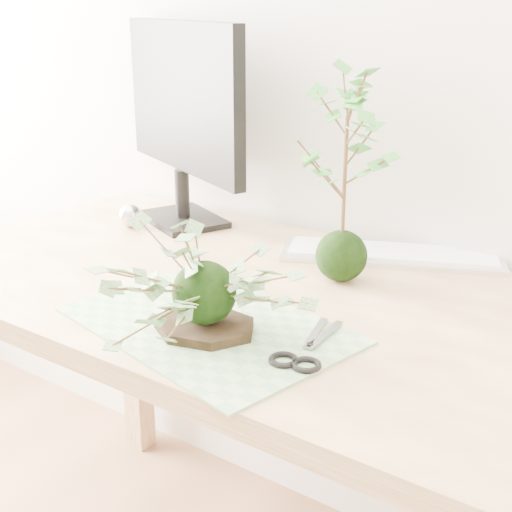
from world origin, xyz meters
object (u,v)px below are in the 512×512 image
object	(u,v)px
desk	(313,350)
keyboard	(392,254)
maple_kokedama	(347,129)
monitor	(182,110)
ivy_kokedama	(204,264)

from	to	relation	value
desk	keyboard	bearing A→B (deg)	88.01
desk	maple_kokedama	world-z (taller)	maple_kokedama
desk	monitor	distance (m)	0.65
ivy_kokedama	maple_kokedama	world-z (taller)	maple_kokedama
desk	ivy_kokedama	bearing A→B (deg)	-111.27
keyboard	monitor	xyz separation A→B (m)	(-0.50, -0.05, 0.25)
ivy_kokedama	maple_kokedama	distance (m)	0.36
maple_kokedama	keyboard	world-z (taller)	maple_kokedama
maple_kokedama	monitor	world-z (taller)	monitor
ivy_kokedama	monitor	bearing A→B (deg)	133.67
keyboard	ivy_kokedama	bearing A→B (deg)	-124.23
desk	monitor	world-z (taller)	monitor
maple_kokedama	keyboard	distance (m)	0.32
desk	ivy_kokedama	world-z (taller)	ivy_kokedama
ivy_kokedama	keyboard	bearing A→B (deg)	79.76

